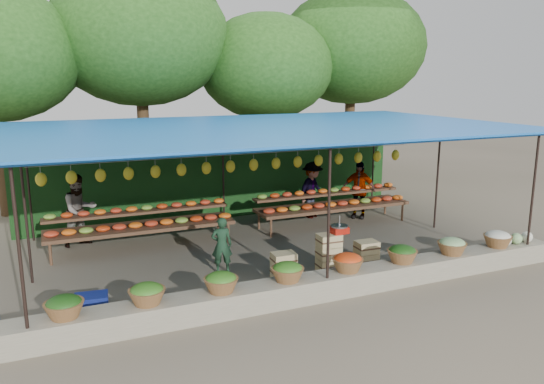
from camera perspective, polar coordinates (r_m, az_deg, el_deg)
name	(u,v)px	position (r m, az deg, el deg)	size (l,w,h in m)	color
ground	(264,251)	(12.06, -0.83, -6.34)	(60.00, 60.00, 0.00)	brown
stone_curb	(323,286)	(9.66, 5.50, -9.99)	(10.60, 0.55, 0.40)	slate
stall_canopy	(263,132)	(11.54, -0.98, 6.47)	(10.80, 6.60, 2.82)	black
produce_baskets	(318,267)	(9.48, 5.01, -8.05)	(8.98, 0.58, 0.34)	brown
netting_backdrop	(220,174)	(14.62, -5.56, 1.98)	(10.60, 0.06, 2.50)	#194117
tree_row	(205,49)	(17.36, -7.24, 15.02)	(16.51, 5.50, 7.12)	#3D2816
fruit_table_left	(141,222)	(12.49, -13.90, -3.14)	(4.21, 0.95, 0.93)	#472C1C
fruit_table_right	(332,202)	(14.12, 6.50, -1.07)	(4.21, 0.95, 0.93)	#472C1C
crate_counter	(327,256)	(10.82, 5.99, -6.89)	(2.36, 0.36, 0.77)	tan
weighing_scale	(339,229)	(10.78, 7.24, -3.95)	(0.35, 0.35, 0.37)	red
vendor_seated	(222,245)	(10.65, -5.43, -5.69)	(0.42, 0.27, 1.15)	#193722
customer_left	(80,210)	(12.99, -19.99, -1.87)	(0.82, 0.64, 1.68)	slate
customer_mid	(312,190)	(14.72, 4.36, 0.24)	(1.01, 0.58, 1.57)	slate
customer_right	(359,190)	(14.84, 9.31, 0.24)	(0.93, 0.39, 1.59)	slate
blue_crate_back	(92,304)	(9.48, -18.83, -11.34)	(0.53, 0.39, 0.32)	navy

